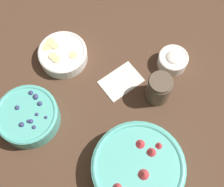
# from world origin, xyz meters

# --- Properties ---
(ground_plane) EXTENTS (4.00, 4.00, 0.00)m
(ground_plane) POSITION_xyz_m (0.00, 0.00, 0.00)
(ground_plane) COLOR #4C3323
(bowl_strawberries) EXTENTS (0.26, 0.26, 0.09)m
(bowl_strawberries) POSITION_xyz_m (0.08, 0.22, 0.04)
(bowl_strawberries) COLOR #56B7A8
(bowl_strawberries) RESTS_ON ground_plane
(bowl_blueberries) EXTENTS (0.19, 0.19, 0.07)m
(bowl_blueberries) POSITION_xyz_m (0.19, -0.13, 0.04)
(bowl_blueberries) COLOR #56B7A8
(bowl_blueberries) RESTS_ON ground_plane
(bowl_bananas) EXTENTS (0.16, 0.16, 0.05)m
(bowl_bananas) POSITION_xyz_m (-0.03, -0.21, 0.03)
(bowl_bananas) COLOR white
(bowl_bananas) RESTS_ON ground_plane
(bowl_cream) EXTENTS (0.10, 0.10, 0.06)m
(bowl_cream) POSITION_xyz_m (-0.26, 0.07, 0.03)
(bowl_cream) COLOR white
(bowl_cream) RESTS_ON ground_plane
(jar_chocolate) EXTENTS (0.08, 0.08, 0.11)m
(jar_chocolate) POSITION_xyz_m (-0.14, 0.11, 0.05)
(jar_chocolate) COLOR brown
(jar_chocolate) RESTS_ON ground_plane
(napkin) EXTENTS (0.14, 0.11, 0.01)m
(napkin) POSITION_xyz_m (-0.10, -0.01, 0.00)
(napkin) COLOR silver
(napkin) RESTS_ON ground_plane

